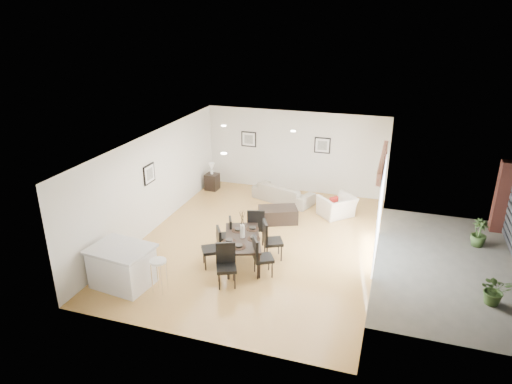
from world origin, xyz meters
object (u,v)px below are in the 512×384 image
(dining_chair_foot, at_px, (256,224))
(side_table, at_px, (212,182))
(coffee_table, at_px, (278,215))
(kitchen_island, at_px, (122,266))
(dining_chair_wfar, at_px, (227,233))
(dining_table, at_px, (243,240))
(bar_stool, at_px, (158,265))
(dining_chair_efar, at_px, (270,238))
(sofa, at_px, (283,193))
(dining_chair_enear, at_px, (260,255))
(dining_chair_wnear, at_px, (215,245))
(dining_chair_head, at_px, (226,262))
(armchair, at_px, (337,206))

(dining_chair_foot, height_order, side_table, dining_chair_foot)
(coffee_table, relative_size, kitchen_island, 0.76)
(dining_chair_wfar, relative_size, dining_chair_foot, 0.88)
(dining_table, bearing_deg, kitchen_island, -162.56)
(bar_stool, bearing_deg, dining_chair_efar, 48.77)
(sofa, xyz_separation_m, dining_chair_foot, (0.07, -3.02, 0.27))
(side_table, bearing_deg, kitchen_island, -85.95)
(sofa, xyz_separation_m, dining_chair_efar, (0.61, -3.64, 0.27))
(sofa, bearing_deg, dining_chair_enear, 117.71)
(dining_chair_wnear, xyz_separation_m, side_table, (-2.04, 4.62, -0.26))
(sofa, xyz_separation_m, side_table, (-2.56, 0.26, -0.01))
(dining_table, height_order, side_table, dining_table)
(coffee_table, height_order, bar_stool, bar_stool)
(kitchen_island, bearing_deg, dining_chair_foot, 57.84)
(dining_table, relative_size, dining_chair_enear, 1.88)
(dining_chair_efar, height_order, dining_chair_foot, dining_chair_efar)
(dining_chair_foot, xyz_separation_m, kitchen_island, (-2.20, -2.72, -0.09))
(dining_chair_wnear, height_order, coffee_table, dining_chair_wnear)
(dining_chair_enear, distance_m, dining_chair_efar, 0.80)
(dining_table, xyz_separation_m, kitchen_island, (-2.18, -1.74, -0.14))
(dining_chair_enear, xyz_separation_m, bar_stool, (-1.85, -1.30, 0.13))
(dining_chair_efar, distance_m, side_table, 5.03)
(dining_chair_enear, distance_m, dining_chair_foot, 1.53)
(dining_chair_wnear, bearing_deg, dining_chair_head, 8.82)
(dining_chair_wfar, bearing_deg, bar_stool, -43.03)
(dining_chair_head, bearing_deg, bar_stool, -173.93)
(dining_chair_head, bearing_deg, dining_chair_foot, 63.48)
(dining_chair_efar, bearing_deg, dining_chair_wnear, 96.32)
(dining_chair_efar, xyz_separation_m, side_table, (-3.17, 3.90, -0.28))
(dining_table, xyz_separation_m, side_table, (-2.61, 4.26, -0.32))
(sofa, relative_size, dining_chair_head, 2.04)
(dining_chair_head, xyz_separation_m, coffee_table, (0.24, 3.45, -0.32))
(dining_table, relative_size, dining_chair_wfar, 2.05)
(sofa, distance_m, dining_chair_wnear, 4.40)
(dining_table, xyz_separation_m, dining_chair_foot, (0.02, 0.99, -0.05))
(kitchen_island, distance_m, bar_stool, 0.93)
(dining_chair_head, relative_size, kitchen_island, 0.68)
(bar_stool, bearing_deg, coffee_table, 70.54)
(dining_chair_efar, xyz_separation_m, bar_stool, (-1.84, -2.10, 0.11))
(dining_chair_enear, xyz_separation_m, dining_chair_efar, (-0.01, 0.80, 0.02))
(dining_table, xyz_separation_m, dining_chair_wnear, (-0.57, -0.36, -0.06))
(kitchen_island, bearing_deg, dining_chair_wfar, 60.27)
(dining_chair_enear, bearing_deg, bar_stool, 95.37)
(dining_chair_efar, bearing_deg, dining_chair_wfar, 60.39)
(dining_chair_wnear, bearing_deg, armchair, 116.86)
(dining_table, bearing_deg, dining_chair_enear, -58.84)
(dining_chair_wfar, distance_m, bar_stool, 2.29)
(dining_chair_wfar, bearing_deg, kitchen_island, -61.63)
(dining_chair_wfar, relative_size, dining_chair_head, 0.91)
(dining_chair_enear, relative_size, dining_chair_efar, 0.96)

